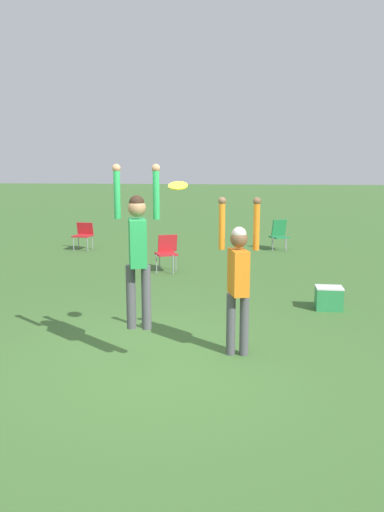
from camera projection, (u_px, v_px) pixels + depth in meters
The scene contains 8 objects.
ground_plane at pixel (156, 362), 6.39m from camera, with size 120.00×120.00×0.00m, color #3D662D.
person_jumping at pixel (138, 244), 6.15m from camera, with size 0.59×0.48×2.06m.
person_defending at pixel (238, 273), 6.44m from camera, with size 0.54×0.43×2.09m.
frisbee at pixel (178, 186), 6.32m from camera, with size 0.25×0.24×0.10m.
camping_chair_0 at pixel (84, 233), 14.79m from camera, with size 0.55×0.58×0.80m.
camping_chair_1 at pixel (279, 233), 14.77m from camera, with size 0.63×0.69×0.89m.
camping_chair_2 at pixel (167, 250), 11.76m from camera, with size 0.61×0.66×0.86m.
cooler_box at pixel (329, 298), 8.69m from camera, with size 0.46×0.36×0.40m.
Camera 1 is at (1.20, -5.94, 2.49)m, focal length 35.00 mm.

